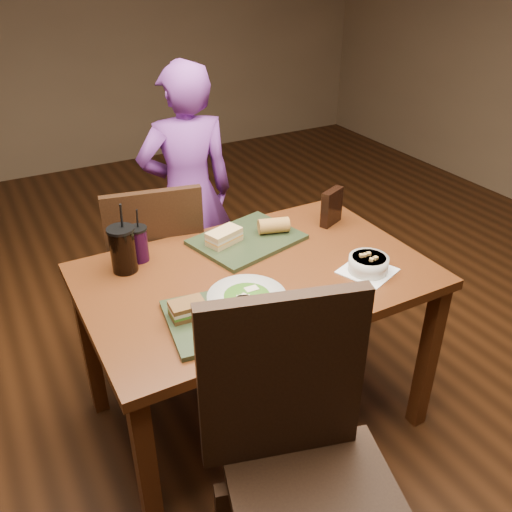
{
  "coord_description": "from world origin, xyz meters",
  "views": [
    {
      "loc": [
        -0.85,
        -1.54,
        1.84
      ],
      "look_at": [
        0.0,
        0.0,
        0.82
      ],
      "focal_mm": 38.0,
      "sensor_mm": 36.0,
      "label": 1
    }
  ],
  "objects_px": {
    "sandwich_far": "(224,237)",
    "chip_bag": "(332,207)",
    "dining_table": "(256,292)",
    "tray_far": "(247,240)",
    "sandwich_near": "(188,309)",
    "baguette_near": "(282,314)",
    "baguette_far": "(274,226)",
    "cup_cola": "(123,249)",
    "salad_bowl": "(247,303)",
    "diner": "(188,195)",
    "chair_near": "(302,459)",
    "tray_near": "(232,316)",
    "soup_bowl": "(368,264)",
    "cup_berry": "(138,244)",
    "chair_far": "(152,269)"
  },
  "relations": [
    {
      "from": "diner",
      "to": "chip_bag",
      "type": "xyz_separation_m",
      "value": [
        0.39,
        -0.73,
        0.14
      ]
    },
    {
      "from": "salad_bowl",
      "to": "cup_cola",
      "type": "relative_size",
      "value": 0.93
    },
    {
      "from": "baguette_far",
      "to": "cup_cola",
      "type": "height_order",
      "value": "cup_cola"
    },
    {
      "from": "dining_table",
      "to": "tray_near",
      "type": "relative_size",
      "value": 3.1
    },
    {
      "from": "sandwich_near",
      "to": "cup_berry",
      "type": "distance_m",
      "value": 0.46
    },
    {
      "from": "salad_bowl",
      "to": "dining_table",
      "type": "bearing_deg",
      "value": 55.45
    },
    {
      "from": "tray_near",
      "to": "cup_berry",
      "type": "xyz_separation_m",
      "value": [
        -0.15,
        0.52,
        0.06
      ]
    },
    {
      "from": "chair_near",
      "to": "tray_near",
      "type": "bearing_deg",
      "value": 86.2
    },
    {
      "from": "salad_bowl",
      "to": "soup_bowl",
      "type": "xyz_separation_m",
      "value": [
        0.54,
        0.04,
        -0.03
      ]
    },
    {
      "from": "sandwich_far",
      "to": "baguette_far",
      "type": "xyz_separation_m",
      "value": [
        0.22,
        -0.02,
        0.0
      ]
    },
    {
      "from": "sandwich_far",
      "to": "diner",
      "type": "bearing_deg",
      "value": 79.95
    },
    {
      "from": "tray_near",
      "to": "sandwich_near",
      "type": "height_order",
      "value": "sandwich_near"
    },
    {
      "from": "diner",
      "to": "sandwich_near",
      "type": "xyz_separation_m",
      "value": [
        -0.45,
        -1.09,
        0.11
      ]
    },
    {
      "from": "baguette_far",
      "to": "cup_berry",
      "type": "distance_m",
      "value": 0.57
    },
    {
      "from": "baguette_far",
      "to": "cup_cola",
      "type": "bearing_deg",
      "value": 177.08
    },
    {
      "from": "sandwich_far",
      "to": "dining_table",
      "type": "bearing_deg",
      "value": -85.57
    },
    {
      "from": "soup_bowl",
      "to": "chip_bag",
      "type": "xyz_separation_m",
      "value": [
        0.12,
        0.4,
        0.05
      ]
    },
    {
      "from": "chair_near",
      "to": "sandwich_near",
      "type": "relative_size",
      "value": 9.12
    },
    {
      "from": "diner",
      "to": "cup_berry",
      "type": "bearing_deg",
      "value": 60.95
    },
    {
      "from": "cup_berry",
      "to": "soup_bowl",
      "type": "bearing_deg",
      "value": -34.49
    },
    {
      "from": "tray_far",
      "to": "sandwich_near",
      "type": "bearing_deg",
      "value": -137.64
    },
    {
      "from": "dining_table",
      "to": "diner",
      "type": "relative_size",
      "value": 0.94
    },
    {
      "from": "dining_table",
      "to": "baguette_near",
      "type": "relative_size",
      "value": 9.81
    },
    {
      "from": "chair_near",
      "to": "cup_berry",
      "type": "relative_size",
      "value": 4.88
    },
    {
      "from": "dining_table",
      "to": "cup_cola",
      "type": "bearing_deg",
      "value": 149.69
    },
    {
      "from": "sandwich_far",
      "to": "chip_bag",
      "type": "height_order",
      "value": "chip_bag"
    },
    {
      "from": "chair_near",
      "to": "dining_table",
      "type": "bearing_deg",
      "value": 70.88
    },
    {
      "from": "chair_near",
      "to": "cup_cola",
      "type": "height_order",
      "value": "chair_near"
    },
    {
      "from": "cup_cola",
      "to": "cup_berry",
      "type": "xyz_separation_m",
      "value": [
        0.07,
        0.05,
        -0.02
      ]
    },
    {
      "from": "soup_bowl",
      "to": "sandwich_near",
      "type": "xyz_separation_m",
      "value": [
        -0.72,
        0.04,
        0.01
      ]
    },
    {
      "from": "sandwich_far",
      "to": "chip_bag",
      "type": "bearing_deg",
      "value": -4.03
    },
    {
      "from": "dining_table",
      "to": "sandwich_far",
      "type": "bearing_deg",
      "value": 94.43
    },
    {
      "from": "chair_far",
      "to": "soup_bowl",
      "type": "relative_size",
      "value": 4.09
    },
    {
      "from": "chair_near",
      "to": "soup_bowl",
      "type": "relative_size",
      "value": 4.58
    },
    {
      "from": "dining_table",
      "to": "chair_far",
      "type": "bearing_deg",
      "value": 113.43
    },
    {
      "from": "salad_bowl",
      "to": "cup_berry",
      "type": "distance_m",
      "value": 0.58
    },
    {
      "from": "soup_bowl",
      "to": "baguette_near",
      "type": "xyz_separation_m",
      "value": [
        -0.47,
        -0.13,
        0.02
      ]
    },
    {
      "from": "tray_near",
      "to": "tray_far",
      "type": "xyz_separation_m",
      "value": [
        0.3,
        0.45,
        0.0
      ]
    },
    {
      "from": "diner",
      "to": "baguette_near",
      "type": "relative_size",
      "value": 10.4
    },
    {
      "from": "dining_table",
      "to": "salad_bowl",
      "type": "relative_size",
      "value": 4.99
    },
    {
      "from": "diner",
      "to": "sandwich_far",
      "type": "height_order",
      "value": "diner"
    },
    {
      "from": "sandwich_near",
      "to": "sandwich_far",
      "type": "xyz_separation_m",
      "value": [
        0.33,
        0.4,
        0.0
      ]
    },
    {
      "from": "dining_table",
      "to": "diner",
      "type": "xyz_separation_m",
      "value": [
        0.1,
        0.93,
        0.03
      ]
    },
    {
      "from": "tray_far",
      "to": "sandwich_near",
      "type": "distance_m",
      "value": 0.58
    },
    {
      "from": "baguette_near",
      "to": "baguette_far",
      "type": "relative_size",
      "value": 1.02
    },
    {
      "from": "soup_bowl",
      "to": "baguette_far",
      "type": "height_order",
      "value": "baguette_far"
    },
    {
      "from": "dining_table",
      "to": "cup_berry",
      "type": "relative_size",
      "value": 5.9
    },
    {
      "from": "baguette_far",
      "to": "cup_cola",
      "type": "distance_m",
      "value": 0.64
    },
    {
      "from": "baguette_near",
      "to": "chip_bag",
      "type": "height_order",
      "value": "chip_bag"
    },
    {
      "from": "sandwich_far",
      "to": "cup_cola",
      "type": "height_order",
      "value": "cup_cola"
    }
  ]
}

